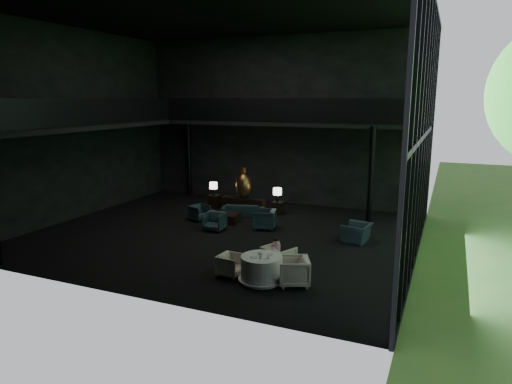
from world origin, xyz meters
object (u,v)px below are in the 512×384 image
at_px(lounge_armchair_east, 264,217).
at_px(dining_chair_west, 231,265).
at_px(table_lamp_left, 213,186).
at_px(sofa, 243,208).
at_px(bronze_urn, 244,185).
at_px(coffee_table, 228,218).
at_px(child, 276,247).
at_px(lounge_armchair_west, 199,213).
at_px(dining_chair_east, 294,268).
at_px(table_lamp_right, 277,192).
at_px(dining_chair_north, 279,256).
at_px(side_table_left, 215,201).
at_px(side_table_right, 278,208).
at_px(console, 243,205).
at_px(dining_table, 262,270).
at_px(lounge_armchair_south, 215,221).
at_px(window_armchair, 357,230).

xyz_separation_m(lounge_armchair_east, dining_chair_west, (0.93, -4.89, -0.16)).
relative_size(table_lamp_left, sofa, 0.38).
distance_m(bronze_urn, coffee_table, 2.25).
distance_m(table_lamp_left, child, 8.40).
height_order(lounge_armchair_west, child, child).
distance_m(bronze_urn, child, 7.38).
xyz_separation_m(dining_chair_east, dining_chair_west, (-1.91, -0.07, -0.16)).
distance_m(table_lamp_right, dining_chair_east, 7.87).
height_order(dining_chair_north, dining_chair_west, dining_chair_north).
bearing_deg(lounge_armchair_east, child, 13.54).
distance_m(side_table_left, side_table_right, 3.20).
height_order(bronze_urn, lounge_armchair_west, bronze_urn).
bearing_deg(console, dining_table, -61.61).
bearing_deg(console, dining_chair_west, -67.96).
bearing_deg(dining_chair_west, lounge_armchair_south, 39.23).
bearing_deg(table_lamp_left, sofa, -22.48).
bearing_deg(dining_table, dining_chair_west, 175.84).
height_order(console, dining_table, dining_table).
bearing_deg(console, sofa, -66.45).
xyz_separation_m(sofa, child, (3.64, -5.52, 0.41)).
bearing_deg(dining_table, window_armchair, 69.48).
height_order(coffee_table, dining_chair_north, dining_chair_north).
xyz_separation_m(table_lamp_left, dining_chair_west, (4.47, -7.21, -0.74)).
xyz_separation_m(table_lamp_left, dining_chair_east, (6.38, -7.14, -0.58)).
height_order(console, side_table_right, console).
relative_size(bronze_urn, lounge_armchair_west, 2.01).
bearing_deg(sofa, table_lamp_left, -38.15).
bearing_deg(table_lamp_left, lounge_armchair_east, -33.32).
bearing_deg(lounge_armchair_east, table_lamp_left, -136.42).
bearing_deg(console, coffee_table, -84.21).
distance_m(lounge_armchair_east, dining_chair_north, 4.47).
bearing_deg(table_lamp_right, table_lamp_left, -179.31).
relative_size(lounge_armchair_west, lounge_armchair_south, 0.87).
height_order(side_table_left, lounge_armchair_east, lounge_armchair_east).
bearing_deg(child, lounge_armchair_east, -63.36).
bearing_deg(table_lamp_left, bronze_urn, -2.78).
bearing_deg(dining_chair_north, side_table_left, -24.98).
height_order(side_table_left, window_armchair, window_armchair).
distance_m(lounge_armchair_east, lounge_armchair_south, 1.98).
relative_size(table_lamp_left, dining_chair_east, 0.67).
bearing_deg(lounge_armchair_south, side_table_left, 115.69).
bearing_deg(console, window_armchair, -23.45).
height_order(console, lounge_armchair_south, lounge_armchair_south).
height_order(table_lamp_right, dining_table, table_lamp_right).
relative_size(console, side_table_left, 3.42).
distance_m(console, lounge_armchair_south, 3.20).
relative_size(lounge_armchair_west, window_armchair, 0.69).
relative_size(lounge_armchair_east, child, 1.63).
height_order(side_table_right, dining_chair_east, dining_chair_east).
relative_size(sofa, coffee_table, 1.94).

